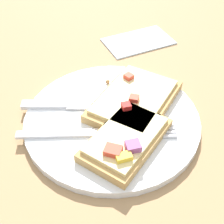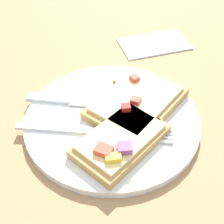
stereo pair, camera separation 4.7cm
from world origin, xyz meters
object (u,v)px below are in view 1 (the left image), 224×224
object	(u,v)px
knife	(73,105)
napkin	(138,41)
plate	(112,120)
pizza_slice_main	(134,100)
pizza_slice_corner	(126,139)
fork	(106,133)

from	to	relation	value
knife	napkin	xyz separation A→B (m)	(0.20, 0.14, -0.01)
plate	pizza_slice_main	size ratio (longest dim) A/B	1.47
pizza_slice_corner	knife	bearing A→B (deg)	79.25
knife	napkin	size ratio (longest dim) A/B	1.32
fork	knife	size ratio (longest dim) A/B	1.19
fork	pizza_slice_corner	xyz separation A→B (m)	(0.02, -0.03, 0.01)
pizza_slice_corner	napkin	world-z (taller)	pizza_slice_corner
plate	napkin	size ratio (longest dim) A/B	1.92
pizza_slice_corner	napkin	distance (m)	0.29
plate	napkin	xyz separation A→B (m)	(0.15, 0.19, -0.00)
pizza_slice_main	pizza_slice_corner	xyz separation A→B (m)	(-0.05, -0.07, 0.00)
fork	pizza_slice_corner	size ratio (longest dim) A/B	1.43
plate	pizza_slice_corner	world-z (taller)	pizza_slice_corner
plate	pizza_slice_corner	distance (m)	0.06
knife	pizza_slice_main	distance (m)	0.10
fork	pizza_slice_corner	distance (m)	0.03
knife	pizza_slice_main	xyz separation A→B (m)	(0.09, -0.04, 0.01)
plate	knife	xyz separation A→B (m)	(-0.04, 0.05, 0.01)
knife	plate	bearing A→B (deg)	-22.81
fork	knife	bearing A→B (deg)	128.73
fork	napkin	xyz separation A→B (m)	(0.17, 0.22, -0.01)
napkin	pizza_slice_main	bearing A→B (deg)	-120.53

